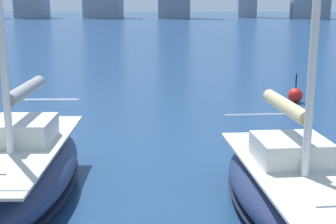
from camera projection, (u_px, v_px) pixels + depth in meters
sailboat_tan at (294, 188)px, 10.21m from camera, size 3.65×6.92×9.45m
sailboat_grey at (20, 170)px, 11.05m from camera, size 3.08×7.06×9.91m
channel_buoy at (295, 95)px, 22.22m from camera, size 0.70×0.70×1.40m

